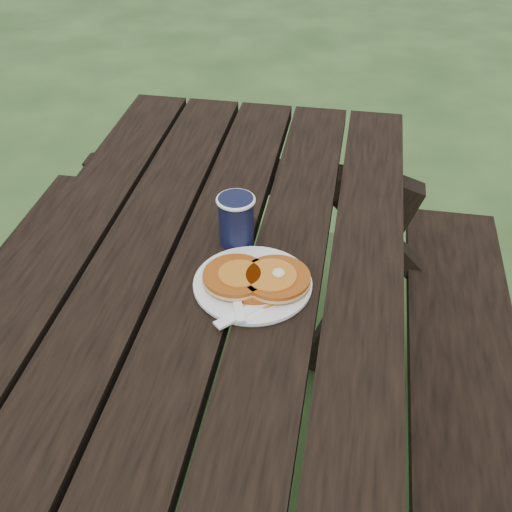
% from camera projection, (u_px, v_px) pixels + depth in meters
% --- Properties ---
extents(picnic_table, '(1.36, 1.80, 0.75)m').
position_uv_depth(picnic_table, '(196.00, 459.00, 1.33)').
color(picnic_table, black).
rests_on(picnic_table, ground).
extents(plate, '(0.24, 0.24, 0.01)m').
position_uv_depth(plate, '(253.00, 285.00, 1.18)').
color(plate, white).
rests_on(plate, picnic_table).
extents(pancake_stack, '(0.19, 0.13, 0.04)m').
position_uv_depth(pancake_stack, '(257.00, 279.00, 1.16)').
color(pancake_stack, '#A64D12').
rests_on(pancake_stack, plate).
extents(knife, '(0.14, 0.14, 0.00)m').
position_uv_depth(knife, '(259.00, 305.00, 1.12)').
color(knife, white).
rests_on(knife, plate).
extents(fork, '(0.08, 0.16, 0.01)m').
position_uv_depth(fork, '(237.00, 300.00, 1.12)').
color(fork, white).
rests_on(fork, plate).
extents(coffee_cup, '(0.08, 0.08, 0.10)m').
position_uv_depth(coffee_cup, '(236.00, 217.00, 1.25)').
color(coffee_cup, black).
rests_on(coffee_cup, picnic_table).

